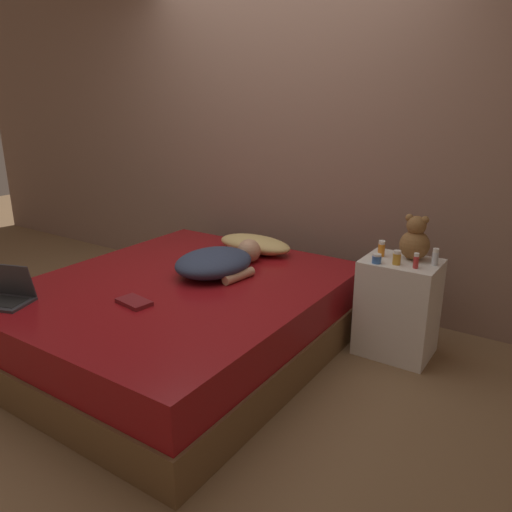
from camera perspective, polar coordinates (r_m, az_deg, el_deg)
ground_plane at (r=3.37m, az=-8.35°, el=-10.51°), size 12.00×12.00×0.00m
wall_back at (r=4.03m, az=3.56°, el=13.73°), size 8.00×0.06×2.60m
bed at (r=3.26m, az=-8.53°, el=-6.92°), size 1.75×2.05×0.47m
nightstand at (r=3.29m, az=15.88°, el=-5.68°), size 0.46×0.37×0.63m
pillow at (r=3.72m, az=-0.15°, el=1.37°), size 0.59×0.28×0.12m
person_lying at (r=3.28m, az=-4.37°, el=-0.64°), size 0.51×0.73×0.16m
laptop at (r=3.18m, az=-26.88°, el=-3.85°), size 0.37×0.30×0.22m
teddy_bear at (r=3.20m, az=17.71°, el=1.73°), size 0.18×0.18×0.28m
bottle_clear at (r=3.15m, az=19.81°, el=-0.11°), size 0.04×0.04×0.10m
bottle_blue at (r=3.09m, az=13.64°, el=-0.30°), size 0.06×0.06×0.06m
bottle_amber at (r=3.09m, az=15.80°, el=-0.18°), size 0.05×0.05×0.09m
bottle_orange at (r=3.22m, az=14.15°, el=0.82°), size 0.04×0.04×0.10m
bottle_red at (r=3.06m, az=17.82°, el=-0.53°), size 0.03×0.03×0.09m
book at (r=2.90m, az=-13.76°, el=-5.13°), size 0.22×0.15×0.02m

